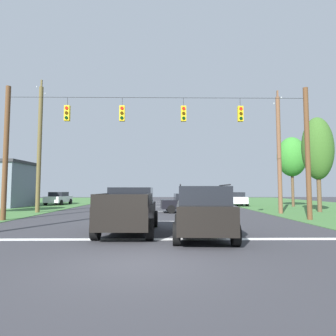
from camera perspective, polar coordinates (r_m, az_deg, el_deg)
ground_plane at (r=7.71m, az=-5.89°, el=-18.29°), size 120.00×120.00×0.00m
stop_bar_stripe at (r=11.08m, az=-4.26°, el=-13.93°), size 16.03×0.45×0.01m
lane_dash_0 at (r=17.02m, az=-3.02°, el=-10.51°), size 2.50×0.15×0.01m
lane_dash_1 at (r=24.43m, az=-2.34°, el=-8.59°), size 2.50×0.15×0.01m
lane_dash_2 at (r=30.38m, az=-2.04°, el=-7.73°), size 2.50×0.15×0.01m
lane_dash_3 at (r=37.03m, az=-1.81°, el=-7.09°), size 2.50×0.15×0.01m
lane_dash_4 at (r=43.07m, az=-1.67°, el=-6.68°), size 2.50×0.15×0.01m
overhead_signal_span at (r=17.59m, az=-2.19°, el=4.51°), size 18.72×0.31×8.20m
pickup_truck at (r=12.77m, az=-7.58°, el=-8.26°), size 2.35×5.43×1.95m
suv_black at (r=11.38m, az=6.83°, el=-8.29°), size 2.44×4.91×2.05m
distant_car_crossing_white at (r=33.30m, az=13.36°, el=-5.95°), size 2.24×4.41×1.52m
distant_car_oncoming at (r=36.78m, az=-20.91°, el=-5.61°), size 2.20×4.39×1.52m
distant_car_far_parked at (r=23.34m, az=3.95°, el=-6.86°), size 4.41×2.26×1.52m
utility_pole_mid_right at (r=23.74m, az=21.20°, el=2.80°), size 0.32×1.55×9.57m
utility_pole_near_left at (r=25.44m, az=-24.18°, el=3.78°), size 0.33×1.67×10.83m
tree_roadside_right at (r=33.36m, az=23.36°, el=2.02°), size 2.99×2.99×7.42m
tree_roadside_far_right at (r=26.55m, az=27.56°, el=3.39°), size 2.44×2.44×7.78m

